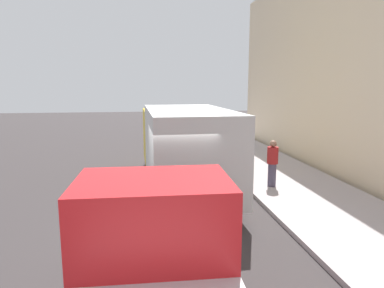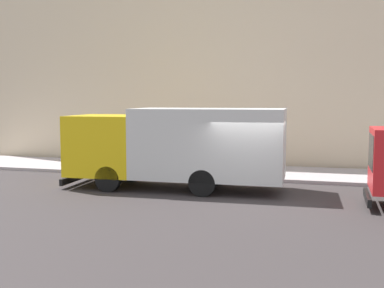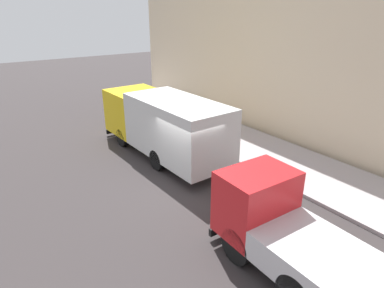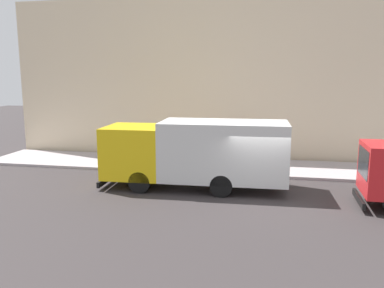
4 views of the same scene
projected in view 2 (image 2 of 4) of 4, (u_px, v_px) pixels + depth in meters
The scene contains 6 objects.
ground at pixel (250, 197), 15.43m from camera, with size 80.00×80.00×0.00m, color #373131.
sidewalk at pixel (266, 173), 20.10m from camera, with size 3.73×30.00×0.14m, color #ACA2A4.
building_facade at pixel (273, 70), 21.94m from camera, with size 0.50×30.00×9.16m, color beige.
large_utility_truck at pixel (177, 144), 16.78m from camera, with size 2.67×7.94×2.91m.
pedestrian_walking at pixel (212, 153), 19.65m from camera, with size 0.52×0.52×1.64m.
traffic_cone_orange at pixel (135, 162), 20.23m from camera, with size 0.51×0.51×0.73m, color orange.
Camera 2 is at (-15.16, -2.12, 3.25)m, focal length 43.67 mm.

